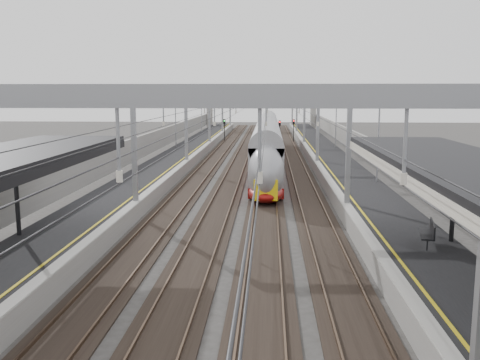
# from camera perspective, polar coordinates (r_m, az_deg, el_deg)

# --- Properties ---
(platform_left) EXTENTS (4.00, 120.00, 1.00)m
(platform_left) POSITION_cam_1_polar(r_m,az_deg,el_deg) (55.43, -6.97, 2.03)
(platform_left) COLOR black
(platform_left) RESTS_ON ground
(platform_right) EXTENTS (4.00, 120.00, 1.00)m
(platform_right) POSITION_cam_1_polar(r_m,az_deg,el_deg) (54.94, 9.71, 1.90)
(platform_right) COLOR black
(platform_right) RESTS_ON ground
(tracks) EXTENTS (11.40, 140.00, 0.20)m
(tracks) POSITION_cam_1_polar(r_m,az_deg,el_deg) (54.66, 1.33, 1.51)
(tracks) COLOR black
(tracks) RESTS_ON ground
(overhead_line) EXTENTS (13.00, 140.00, 6.60)m
(overhead_line) POSITION_cam_1_polar(r_m,az_deg,el_deg) (60.79, 1.55, 8.06)
(overhead_line) COLOR gray
(overhead_line) RESTS_ON platform_left
(overbridge) EXTENTS (22.00, 2.20, 6.90)m
(overbridge) POSITION_cam_1_polar(r_m,az_deg,el_deg) (109.17, 2.27, 8.15)
(overbridge) COLOR gray
(overbridge) RESTS_ON ground
(wall_left) EXTENTS (0.30, 120.00, 3.20)m
(wall_left) POSITION_cam_1_polar(r_m,az_deg,el_deg) (55.96, -10.22, 3.15)
(wall_left) COLOR gray
(wall_left) RESTS_ON ground
(wall_right) EXTENTS (0.30, 120.00, 3.20)m
(wall_right) POSITION_cam_1_polar(r_m,az_deg,el_deg) (55.27, 13.04, 2.98)
(wall_right) COLOR gray
(wall_right) RESTS_ON ground
(train) EXTENTS (2.49, 45.31, 3.94)m
(train) POSITION_cam_1_polar(r_m,az_deg,el_deg) (55.31, 2.92, 3.57)
(train) COLOR maroon
(train) RESTS_ON ground
(bench) EXTENTS (0.93, 2.07, 1.03)m
(bench) POSITION_cam_1_polar(r_m,az_deg,el_deg) (24.09, 19.55, -5.19)
(bench) COLOR black
(bench) RESTS_ON platform_right
(signal_green) EXTENTS (0.32, 0.32, 3.48)m
(signal_green) POSITION_cam_1_polar(r_m,az_deg,el_deg) (82.44, -1.67, 5.78)
(signal_green) COLOR black
(signal_green) RESTS_ON ground
(signal_red_near) EXTENTS (0.32, 0.32, 3.48)m
(signal_red_near) POSITION_cam_1_polar(r_m,az_deg,el_deg) (78.55, 4.25, 5.58)
(signal_red_near) COLOR black
(signal_red_near) RESTS_ON ground
(signal_red_far) EXTENTS (0.32, 0.32, 3.48)m
(signal_red_far) POSITION_cam_1_polar(r_m,az_deg,el_deg) (82.20, 5.74, 5.73)
(signal_red_far) COLOR black
(signal_red_far) RESTS_ON ground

